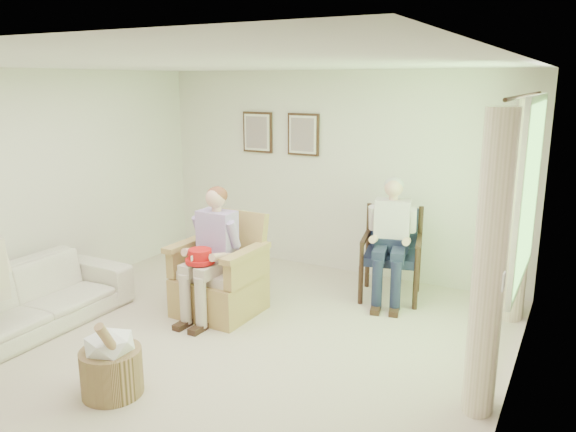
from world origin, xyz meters
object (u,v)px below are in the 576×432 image
Objects in this scene: sofa at (24,301)px; red_hat at (200,257)px; person_wicker at (212,244)px; person_dark at (390,231)px; hatbox at (111,362)px; wood_armchair at (394,250)px; wicker_armchair at (221,282)px.

sofa is 7.23× the size of red_hat.
person_wicker is 0.98× the size of person_dark.
person_wicker reaches higher than hatbox.
red_hat reaches higher than hatbox.
red_hat is at bearing 97.39° from hatbox.
person_wicker is at bearing -147.82° from wood_armchair.
red_hat is 0.42× the size of hatbox.
sofa is at bearing -150.50° from wood_armchair.
red_hat is (-0.01, -0.35, 0.38)m from wicker_armchair.
person_dark is at bearing 45.66° from red_hat.
person_wicker is at bearing -50.58° from sofa.
sofa is at bearing -145.58° from red_hat.
hatbox is at bearing -82.31° from person_wicker.
person_dark reaches higher than sofa.
wicker_armchair is 3.55× the size of red_hat.
wicker_armchair is 1.06× the size of wood_armchair.
wood_armchair reaches higher than sofa.
wicker_armchair is 0.79× the size of person_wicker.
wicker_armchair is 0.51m from red_hat.
person_dark is 2.15m from red_hat.
wood_armchair is at bearing 77.07° from person_dark.
person_dark reaches higher than red_hat.
person_dark is at bearing 66.30° from hatbox.
wood_armchair is 3.35× the size of red_hat.
wood_armchair is 4.01m from sofa.
wicker_armchair reaches higher than wood_armchair.
red_hat is (1.45, 1.00, 0.40)m from sofa.
person_dark is at bearing -49.41° from sofa.
wood_armchair is 1.41× the size of hatbox.
person_wicker reaches higher than red_hat.
person_dark reaches higher than hatbox.
wood_armchair is 0.46× the size of sofa.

